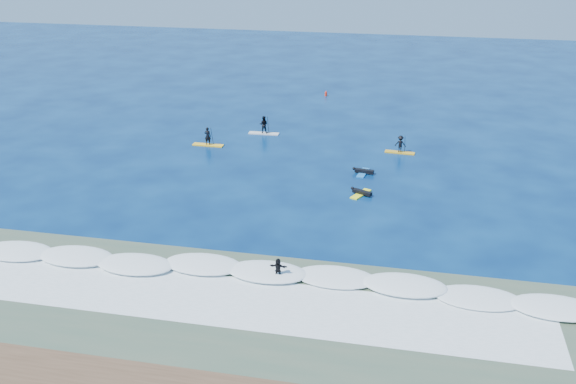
% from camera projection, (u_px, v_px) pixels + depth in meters
% --- Properties ---
extents(ground, '(160.00, 160.00, 0.00)m').
position_uv_depth(ground, '(285.00, 207.00, 46.84)').
color(ground, '#031841').
rests_on(ground, ground).
extents(shallow_water, '(90.00, 13.00, 0.01)m').
position_uv_depth(shallow_water, '(231.00, 312.00, 34.21)').
color(shallow_water, '#3B513E').
rests_on(shallow_water, ground).
extents(breaking_wave, '(40.00, 6.00, 0.30)m').
position_uv_depth(breaking_wave, '(250.00, 275.00, 37.82)').
color(breaking_wave, white).
rests_on(breaking_wave, ground).
extents(whitewater, '(34.00, 5.00, 0.02)m').
position_uv_depth(whitewater, '(236.00, 302.00, 35.12)').
color(whitewater, silver).
rests_on(whitewater, ground).
extents(sup_paddler_left, '(2.91, 0.77, 2.04)m').
position_uv_depth(sup_paddler_left, '(208.00, 139.00, 59.43)').
color(sup_paddler_left, yellow).
rests_on(sup_paddler_left, ground).
extents(sup_paddler_center, '(2.99, 0.82, 2.09)m').
position_uv_depth(sup_paddler_center, '(264.00, 126.00, 62.64)').
color(sup_paddler_center, silver).
rests_on(sup_paddler_center, ground).
extents(sup_paddler_right, '(2.71, 0.90, 1.87)m').
position_uv_depth(sup_paddler_right, '(400.00, 145.00, 57.45)').
color(sup_paddler_right, gold).
rests_on(sup_paddler_right, ground).
extents(prone_paddler_near, '(1.71, 2.28, 0.47)m').
position_uv_depth(prone_paddler_near, '(361.00, 193.00, 48.84)').
color(prone_paddler_near, '#FDFF1B').
rests_on(prone_paddler_near, ground).
extents(prone_paddler_far, '(1.81, 2.33, 0.48)m').
position_uv_depth(prone_paddler_far, '(363.00, 172.00, 52.96)').
color(prone_paddler_far, blue).
rests_on(prone_paddler_far, ground).
extents(wave_surfer, '(1.70, 0.47, 1.23)m').
position_uv_depth(wave_surfer, '(278.00, 269.00, 36.97)').
color(wave_surfer, white).
rests_on(wave_surfer, breaking_wave).
extents(marker_buoy, '(0.30, 0.30, 0.71)m').
position_uv_depth(marker_buoy, '(326.00, 94.00, 76.45)').
color(marker_buoy, red).
rests_on(marker_buoy, ground).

